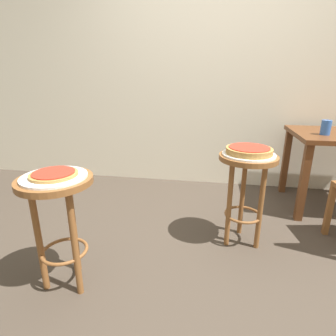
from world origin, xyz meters
name	(u,v)px	position (x,y,z in m)	size (l,w,h in m)	color
ground_plane	(203,272)	(0.00, 0.00, 0.00)	(6.00, 6.00, 0.00)	#42382D
back_wall	(217,46)	(0.00, 1.65, 1.50)	(6.00, 0.10, 3.00)	beige
stool_foreground	(58,207)	(-0.80, -0.23, 0.51)	(0.40, 0.40, 0.68)	brown
serving_plate_foreground	(54,177)	(-0.80, -0.23, 0.69)	(0.34, 0.34, 0.01)	silver
pizza_foreground	(54,174)	(-0.80, -0.23, 0.71)	(0.25, 0.25, 0.02)	#B78442
stool_middle	(246,179)	(0.26, 0.40, 0.51)	(0.40, 0.40, 0.68)	brown
serving_plate_middle	(249,154)	(0.26, 0.40, 0.69)	(0.36, 0.36, 0.01)	white
pizza_middle	(249,150)	(0.26, 0.40, 0.72)	(0.31, 0.31, 0.05)	#B78442
cup_near_edge	(326,127)	(0.96, 1.04, 0.79)	(0.08, 0.08, 0.12)	#3360B2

